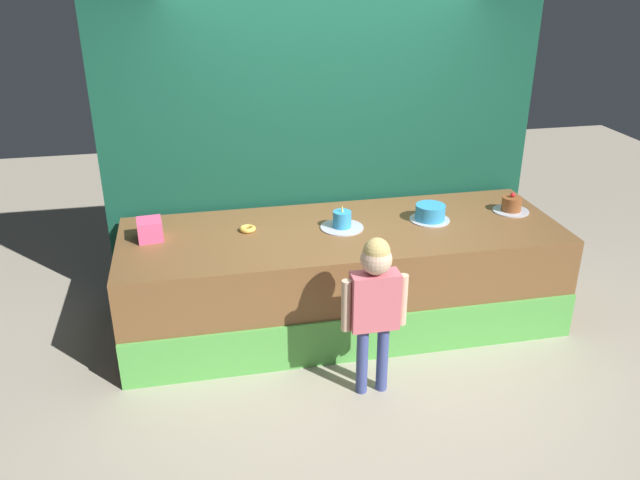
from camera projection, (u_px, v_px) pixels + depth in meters
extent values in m
plane|color=#ADA38E|center=(360.00, 360.00, 4.83)|extent=(12.00, 12.00, 0.00)
cube|color=brown|center=(342.00, 276.00, 5.19)|extent=(3.44, 1.19, 0.82)
cube|color=#59B24C|center=(361.00, 340.00, 4.74)|extent=(3.44, 0.02, 0.37)
cube|color=#144C38|center=(324.00, 130.00, 5.39)|extent=(3.68, 0.08, 2.87)
cylinder|color=#3F4C8C|center=(362.00, 360.00, 4.38)|extent=(0.08, 0.08, 0.51)
cylinder|color=#3F4C8C|center=(382.00, 358.00, 4.41)|extent=(0.08, 0.08, 0.51)
cube|color=#D86672|center=(375.00, 301.00, 4.21)|extent=(0.32, 0.14, 0.40)
cylinder|color=beige|center=(346.00, 306.00, 4.18)|extent=(0.06, 0.06, 0.37)
cylinder|color=beige|center=(402.00, 300.00, 4.25)|extent=(0.06, 0.06, 0.37)
sphere|color=beige|center=(376.00, 259.00, 4.08)|extent=(0.21, 0.21, 0.21)
sphere|color=tan|center=(377.00, 251.00, 4.06)|extent=(0.17, 0.17, 0.17)
cube|color=#F8558A|center=(150.00, 230.00, 4.82)|extent=(0.20, 0.21, 0.16)
torus|color=#F2BF4C|center=(248.00, 229.00, 4.98)|extent=(0.13, 0.13, 0.04)
cylinder|color=silver|center=(342.00, 227.00, 5.04)|extent=(0.34, 0.34, 0.01)
cylinder|color=#3399D8|center=(342.00, 219.00, 5.02)|extent=(0.14, 0.14, 0.13)
cone|color=#F2E566|center=(342.00, 208.00, 4.98)|extent=(0.02, 0.02, 0.06)
cylinder|color=silver|center=(430.00, 220.00, 5.19)|extent=(0.32, 0.32, 0.01)
cylinder|color=#3399D8|center=(430.00, 212.00, 5.16)|extent=(0.24, 0.24, 0.12)
cylinder|color=silver|center=(511.00, 211.00, 5.36)|extent=(0.30, 0.30, 0.01)
cylinder|color=brown|center=(512.00, 204.00, 5.34)|extent=(0.16, 0.16, 0.12)
sphere|color=red|center=(513.00, 195.00, 5.31)|extent=(0.04, 0.04, 0.04)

